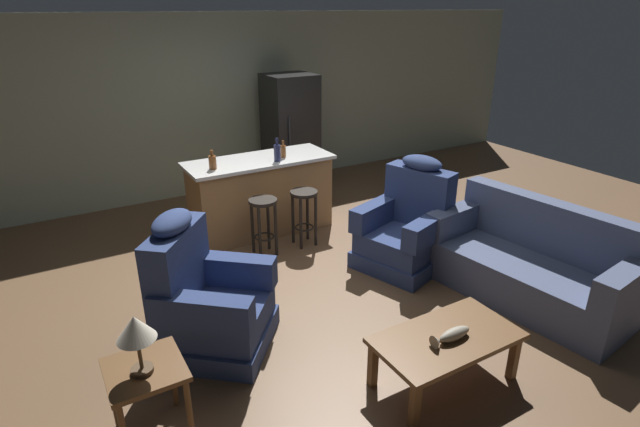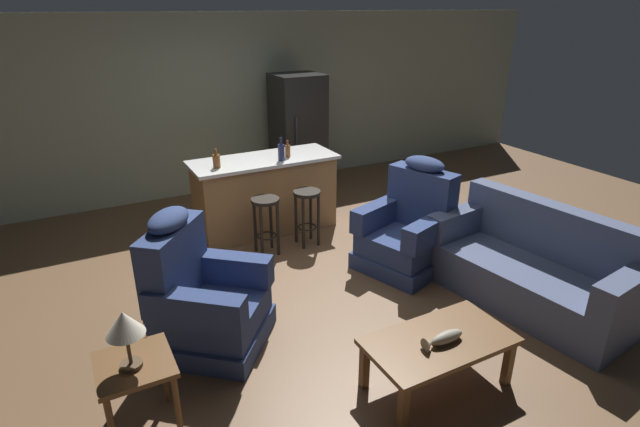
# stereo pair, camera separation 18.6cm
# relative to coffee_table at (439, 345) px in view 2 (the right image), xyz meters

# --- Properties ---
(ground_plane) EXTENTS (12.00, 12.00, 0.00)m
(ground_plane) POSITION_rel_coffee_table_xyz_m (-0.03, 1.92, -0.36)
(ground_plane) COLOR brown
(back_wall) EXTENTS (12.00, 0.05, 2.60)m
(back_wall) POSITION_rel_coffee_table_xyz_m (-0.03, 5.05, 0.94)
(back_wall) COLOR #9EA88E
(back_wall) RESTS_ON ground_plane
(coffee_table) EXTENTS (1.10, 0.60, 0.42)m
(coffee_table) POSITION_rel_coffee_table_xyz_m (0.00, 0.00, 0.00)
(coffee_table) COLOR brown
(coffee_table) RESTS_ON ground_plane
(fish_figurine) EXTENTS (0.34, 0.10, 0.10)m
(fish_figurine) POSITION_rel_coffee_table_xyz_m (-0.02, -0.05, 0.10)
(fish_figurine) COLOR #4C3823
(fish_figurine) RESTS_ON coffee_table
(couch) EXTENTS (1.08, 1.99, 0.94)m
(couch) POSITION_rel_coffee_table_xyz_m (1.58, 0.50, -0.02)
(couch) COLOR #4C5675
(couch) RESTS_ON ground_plane
(recliner_near_lamp) EXTENTS (1.18, 1.18, 1.20)m
(recliner_near_lamp) POSITION_rel_coffee_table_xyz_m (-1.39, 1.34, 0.06)
(recliner_near_lamp) COLOR navy
(recliner_near_lamp) RESTS_ON ground_plane
(recliner_near_island) EXTENTS (1.06, 1.06, 1.20)m
(recliner_near_island) POSITION_rel_coffee_table_xyz_m (0.97, 1.65, 0.06)
(recliner_near_island) COLOR navy
(recliner_near_island) RESTS_ON ground_plane
(end_table) EXTENTS (0.48, 0.48, 0.56)m
(end_table) POSITION_rel_coffee_table_xyz_m (-2.04, 0.59, 0.10)
(end_table) COLOR brown
(end_table) RESTS_ON ground_plane
(table_lamp) EXTENTS (0.24, 0.24, 0.41)m
(table_lamp) POSITION_rel_coffee_table_xyz_m (-2.05, 0.56, 0.50)
(table_lamp) COLOR #4C3823
(table_lamp) RESTS_ON end_table
(kitchen_island) EXTENTS (1.80, 0.70, 0.95)m
(kitchen_island) POSITION_rel_coffee_table_xyz_m (-0.03, 3.27, 0.11)
(kitchen_island) COLOR #9E7042
(kitchen_island) RESTS_ON ground_plane
(bar_stool_left) EXTENTS (0.32, 0.32, 0.68)m
(bar_stool_left) POSITION_rel_coffee_table_xyz_m (-0.28, 2.64, 0.11)
(bar_stool_left) COLOR black
(bar_stool_left) RESTS_ON ground_plane
(bar_stool_right) EXTENTS (0.32, 0.32, 0.68)m
(bar_stool_right) POSITION_rel_coffee_table_xyz_m (0.24, 2.64, 0.11)
(bar_stool_right) COLOR black
(bar_stool_right) RESTS_ON ground_plane
(refrigerator) EXTENTS (0.70, 0.69, 1.76)m
(refrigerator) POSITION_rel_coffee_table_xyz_m (1.01, 4.47, 0.52)
(refrigerator) COLOR black
(refrigerator) RESTS_ON ground_plane
(bottle_tall_green) EXTENTS (0.08, 0.08, 0.28)m
(bottle_tall_green) POSITION_rel_coffee_table_xyz_m (0.12, 3.07, 0.69)
(bottle_tall_green) COLOR #23284C
(bottle_tall_green) RESTS_ON kitchen_island
(bottle_short_amber) EXTENTS (0.07, 0.07, 0.21)m
(bottle_short_amber) POSITION_rel_coffee_table_xyz_m (0.25, 3.19, 0.67)
(bottle_short_amber) COLOR brown
(bottle_short_amber) RESTS_ON kitchen_island
(bottle_wine_dark) EXTENTS (0.09, 0.09, 0.22)m
(bottle_wine_dark) POSITION_rel_coffee_table_xyz_m (-0.65, 3.17, 0.67)
(bottle_wine_dark) COLOR brown
(bottle_wine_dark) RESTS_ON kitchen_island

